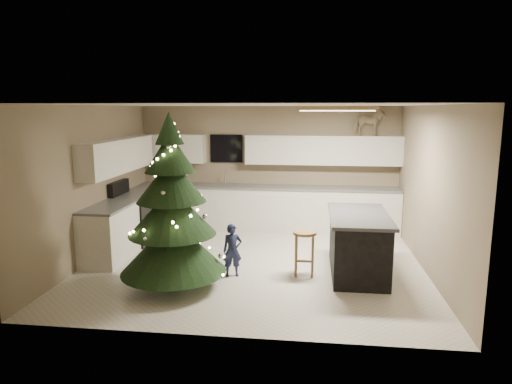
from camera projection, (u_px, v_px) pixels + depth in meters
ground_plane at (253, 263)px, 7.60m from camera, size 5.50×5.50×0.00m
room_shell at (255, 159)px, 7.29m from camera, size 5.52×5.02×2.61m
cabinetry at (219, 199)px, 9.18m from camera, size 5.50×3.20×2.00m
island at (358, 244)px, 7.07m from camera, size 0.90×1.70×0.95m
bar_stool at (305, 242)px, 7.02m from camera, size 0.36×0.36×0.69m
christmas_tree at (172, 217)px, 6.46m from camera, size 1.57×1.51×2.51m
toddler at (232, 250)px, 6.97m from camera, size 0.34×0.28×0.82m
rocking_horse at (369, 122)px, 9.22m from camera, size 0.60×0.28×0.52m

